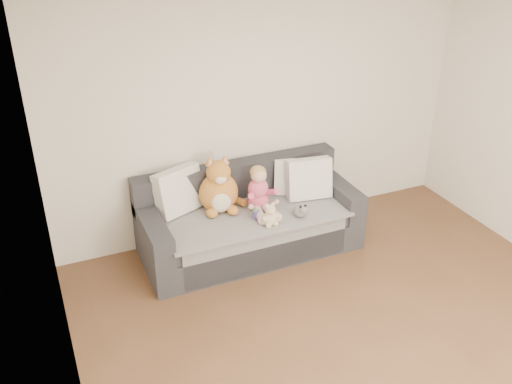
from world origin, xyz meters
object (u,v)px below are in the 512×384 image
sofa (249,222)px  teddy_bear (270,216)px  sippy_cup (256,213)px  toddler (260,192)px  plush_cat (219,190)px

sofa → teddy_bear: (0.06, -0.38, 0.26)m
sofa → teddy_bear: bearing=-80.7°
teddy_bear → sippy_cup: teddy_bear is taller
teddy_bear → toddler: bearing=77.1°
toddler → teddy_bear: (-0.03, -0.32, -0.10)m
sofa → plush_cat: 0.48m
sofa → sippy_cup: 0.31m
sofa → toddler: toddler is taller
plush_cat → teddy_bear: bearing=-47.1°
plush_cat → teddy_bear: plush_cat is taller
plush_cat → teddy_bear: (0.34, -0.48, -0.12)m
toddler → plush_cat: plush_cat is taller
toddler → sippy_cup: bearing=-123.6°
toddler → plush_cat: 0.40m
teddy_bear → sippy_cup: size_ratio=2.10×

